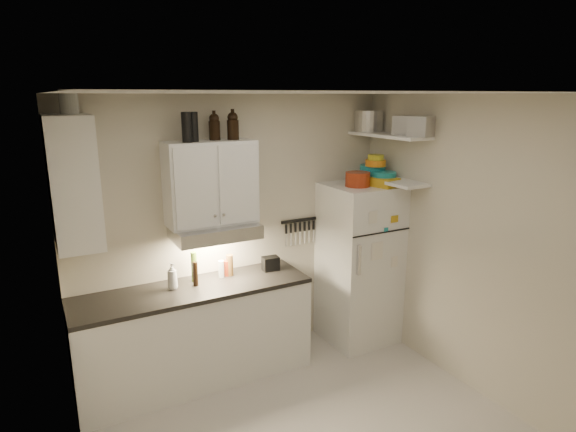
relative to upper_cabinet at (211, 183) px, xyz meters
name	(u,v)px	position (x,y,z in m)	size (l,w,h in m)	color
ceiling	(320,91)	(0.30, -1.33, 0.78)	(3.20, 3.00, 0.02)	silver
back_wall	(236,230)	(0.30, 0.18, -0.53)	(3.20, 0.02, 2.60)	beige
left_wall	(72,333)	(-1.31, -1.33, -0.53)	(0.02, 3.00, 2.60)	beige
right_wall	(475,248)	(1.91, -1.33, -0.53)	(0.02, 3.00, 2.60)	beige
base_cabinet	(196,336)	(-0.25, -0.14, -1.39)	(2.10, 0.60, 0.88)	white
countertop	(193,290)	(-0.25, -0.14, -0.93)	(2.10, 0.62, 0.04)	black
upper_cabinet	(211,183)	(0.00, 0.00, 0.00)	(0.80, 0.33, 0.75)	white
side_cabinet	(73,182)	(-1.14, -0.14, 0.12)	(0.33, 0.55, 1.00)	white
range_hood	(215,231)	(0.00, -0.06, -0.44)	(0.76, 0.46, 0.12)	silver
fridge	(359,264)	(1.55, -0.18, -0.98)	(0.70, 0.68, 1.70)	white
shelf_hi	(389,135)	(1.75, -0.31, 0.38)	(0.30, 0.95, 0.03)	white
shelf_lo	(386,179)	(1.75, -0.31, -0.07)	(0.30, 0.95, 0.03)	white
knife_strip	(299,220)	(1.00, 0.15, -0.51)	(0.42, 0.02, 0.03)	black
dutch_oven	(358,179)	(1.46, -0.22, -0.05)	(0.25, 0.25, 0.14)	maroon
book_stack	(384,182)	(1.68, -0.35, -0.08)	(0.21, 0.26, 0.09)	gold
spice_jar	(376,181)	(1.68, -0.24, -0.08)	(0.05, 0.05, 0.09)	silver
stock_pot	(369,121)	(1.77, 0.04, 0.50)	(0.30, 0.30, 0.22)	silver
tin_a	(404,125)	(1.82, -0.44, 0.48)	(0.18, 0.16, 0.18)	#AAAAAD
tin_b	(421,127)	(1.79, -0.71, 0.48)	(0.19, 0.19, 0.19)	#AAAAAD
bowl_teal	(372,170)	(1.73, -0.10, 0.00)	(0.26, 0.26, 0.11)	teal
bowl_orange	(376,163)	(1.71, -0.17, 0.09)	(0.21, 0.21, 0.06)	orange
bowl_yellow	(376,157)	(1.71, -0.17, 0.15)	(0.16, 0.16, 0.05)	gold
plates	(384,175)	(1.73, -0.29, -0.02)	(0.25, 0.25, 0.06)	teal
growler_a	(214,126)	(0.07, 0.03, 0.49)	(0.10, 0.10, 0.24)	black
growler_b	(233,126)	(0.22, -0.02, 0.50)	(0.11, 0.11, 0.25)	black
thermos_a	(193,127)	(-0.15, -0.04, 0.50)	(0.09, 0.09, 0.25)	black
thermos_b	(187,127)	(-0.22, -0.08, 0.50)	(0.09, 0.09, 0.25)	black
side_jar	(69,102)	(-1.10, -0.08, 0.71)	(0.13, 0.13, 0.18)	silver
soap_bottle	(172,275)	(-0.42, -0.07, -0.77)	(0.10, 0.10, 0.27)	white
pepper_mill	(230,265)	(0.15, -0.01, -0.80)	(0.06, 0.06, 0.20)	brown
oil_bottle	(194,267)	(-0.19, 0.01, -0.76)	(0.05, 0.05, 0.28)	#4B6B1A
vinegar_bottle	(195,274)	(-0.21, -0.10, -0.79)	(0.05, 0.05, 0.22)	black
clear_bottle	(221,269)	(0.06, -0.01, -0.82)	(0.05, 0.05, 0.16)	silver
red_jar	(227,268)	(0.13, 0.01, -0.83)	(0.07, 0.07, 0.15)	maroon
caddy	(271,263)	(0.56, -0.06, -0.84)	(0.16, 0.11, 0.13)	black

